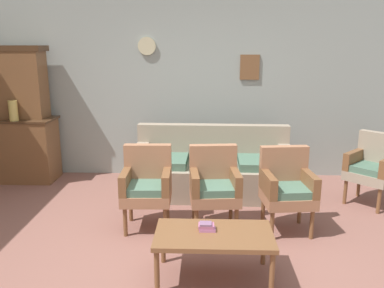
% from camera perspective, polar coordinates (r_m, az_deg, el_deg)
% --- Properties ---
extents(ground_plane, '(7.68, 7.68, 0.00)m').
position_cam_1_polar(ground_plane, '(3.89, -2.26, -16.30)').
color(ground_plane, '#84564C').
extents(wall_back_with_decor, '(6.40, 0.09, 2.70)m').
position_cam_1_polar(wall_back_with_decor, '(6.02, -0.52, 8.13)').
color(wall_back_with_decor, '#939E99').
rests_on(wall_back_with_decor, ground).
extents(side_cabinet, '(1.16, 0.55, 0.93)m').
position_cam_1_polar(side_cabinet, '(6.43, -23.68, -0.70)').
color(side_cabinet, brown).
rests_on(side_cabinet, ground).
extents(cabinet_upper_hutch, '(0.99, 0.38, 1.03)m').
position_cam_1_polar(cabinet_upper_hutch, '(6.35, -24.24, 8.11)').
color(cabinet_upper_hutch, brown).
rests_on(cabinet_upper_hutch, side_cabinet).
extents(vase_on_cabinet, '(0.12, 0.12, 0.29)m').
position_cam_1_polar(vase_on_cabinet, '(6.12, -24.19, 4.37)').
color(vase_on_cabinet, '#D0B95F').
rests_on(vase_on_cabinet, side_cabinet).
extents(floral_couch, '(2.10, 0.84, 0.90)m').
position_cam_1_polar(floral_couch, '(5.38, 2.95, -3.80)').
color(floral_couch, gray).
rests_on(floral_couch, ground).
extents(armchair_by_doorway, '(0.54, 0.51, 0.90)m').
position_cam_1_polar(armchair_by_doorway, '(4.38, -6.47, -5.65)').
color(armchair_by_doorway, '#9E6B4C').
rests_on(armchair_by_doorway, ground).
extents(armchair_near_cabinet, '(0.56, 0.54, 0.90)m').
position_cam_1_polar(armchair_near_cabinet, '(4.34, 3.21, -5.74)').
color(armchair_near_cabinet, '#9E6B4C').
rests_on(armchair_near_cabinet, ground).
extents(armchair_near_couch_end, '(0.57, 0.54, 0.90)m').
position_cam_1_polar(armchair_near_couch_end, '(4.40, 13.41, -5.86)').
color(armchair_near_couch_end, '#9E6B4C').
rests_on(armchair_near_couch_end, ground).
extents(wingback_chair_by_fireplace, '(0.71, 0.71, 0.90)m').
position_cam_1_polar(wingback_chair_by_fireplace, '(5.47, 24.44, -2.85)').
color(wingback_chair_by_fireplace, gray).
rests_on(wingback_chair_by_fireplace, ground).
extents(coffee_table, '(1.00, 0.56, 0.42)m').
position_cam_1_polar(coffee_table, '(3.47, 3.15, -13.25)').
color(coffee_table, brown).
rests_on(coffee_table, ground).
extents(book_stack_on_table, '(0.15, 0.10, 0.07)m').
position_cam_1_polar(book_stack_on_table, '(3.48, 2.09, -11.73)').
color(book_stack_on_table, '#BA6FA1').
rests_on(book_stack_on_table, coffee_table).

